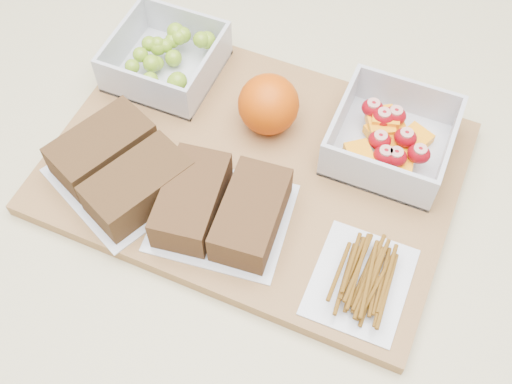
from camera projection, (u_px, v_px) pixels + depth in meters
The scene contains 8 objects.
counter at pixel (250, 340), 1.06m from camera, with size 1.20×0.90×0.90m, color beige.
cutting_board at pixel (254, 168), 0.69m from camera, with size 0.42×0.30×0.02m, color #9B6F40.
grape_container at pixel (168, 59), 0.73m from camera, with size 0.12×0.12×0.05m.
fruit_container at pixel (391, 139), 0.67m from camera, with size 0.12×0.12×0.05m.
orange at pixel (269, 104), 0.68m from camera, with size 0.07×0.07×0.07m, color #D84D05.
sandwich_bag_left at pixel (120, 168), 0.65m from camera, with size 0.17×0.17×0.04m.
sandwich_bag_center at pixel (221, 208), 0.63m from camera, with size 0.15×0.13×0.04m.
pretzel_bag at pixel (362, 277), 0.60m from camera, with size 0.09×0.11×0.02m.
Camera 1 is at (0.15, -0.33, 1.47)m, focal length 45.00 mm.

